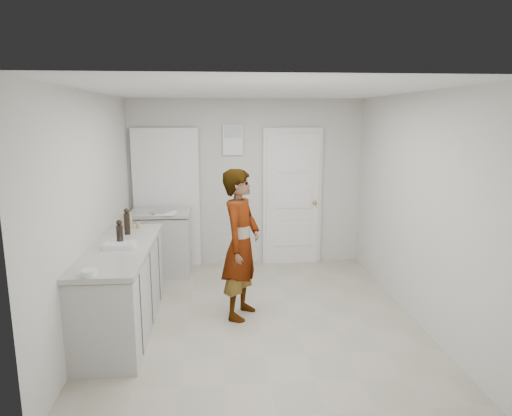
{
  "coord_description": "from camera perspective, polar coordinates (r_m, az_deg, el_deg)",
  "views": [
    {
      "loc": [
        -0.41,
        -4.84,
        2.24
      ],
      "look_at": [
        0.02,
        0.4,
        1.18
      ],
      "focal_mm": 32.0,
      "sensor_mm": 36.0,
      "label": 1
    }
  ],
  "objects": [
    {
      "name": "spice_jar",
      "position": [
        5.65,
        -14.5,
        -2.08
      ],
      "size": [
        0.05,
        0.05,
        0.07
      ],
      "primitive_type": "cylinder",
      "color": "tan",
      "rests_on": "main_counter"
    },
    {
      "name": "room_shell",
      "position": [
        6.9,
        -2.61,
        1.21
      ],
      "size": [
        4.0,
        4.0,
        4.0
      ],
      "color": "beige",
      "rests_on": "ground"
    },
    {
      "name": "baking_dish",
      "position": [
        4.87,
        -16.66,
        -4.49
      ],
      "size": [
        0.3,
        0.21,
        0.05
      ],
      "rotation": [
        0.0,
        0.0,
        0.0
      ],
      "color": "silver",
      "rests_on": "main_counter"
    },
    {
      "name": "main_counter",
      "position": [
        5.09,
        -16.38,
        -9.98
      ],
      "size": [
        0.64,
        1.96,
        0.93
      ],
      "color": "silver",
      "rests_on": "ground"
    },
    {
      "name": "oil_cruet_a",
      "position": [
        4.91,
        -16.67,
        -3.06
      ],
      "size": [
        0.07,
        0.07,
        0.28
      ],
      "color": "black",
      "rests_on": "main_counter"
    },
    {
      "name": "ground",
      "position": [
        5.35,
        0.18,
        -13.39
      ],
      "size": [
        4.0,
        4.0,
        0.0
      ],
      "primitive_type": "plane",
      "color": "#A49F8A",
      "rests_on": "ground"
    },
    {
      "name": "papers",
      "position": [
        6.42,
        -11.21,
        -0.62
      ],
      "size": [
        0.29,
        0.35,
        0.01
      ],
      "primitive_type": "cube",
      "rotation": [
        0.0,
        0.0,
        -0.12
      ],
      "color": "white",
      "rests_on": "side_counter"
    },
    {
      "name": "side_counter",
      "position": [
        6.69,
        -11.71,
        -4.58
      ],
      "size": [
        0.84,
        0.61,
        0.93
      ],
      "color": "silver",
      "rests_on": "ground"
    },
    {
      "name": "cake_mix_box",
      "position": [
        5.67,
        -15.82,
        -1.54
      ],
      "size": [
        0.12,
        0.07,
        0.18
      ],
      "primitive_type": "cube",
      "rotation": [
        0.0,
        0.0,
        -0.22
      ],
      "color": "#A28051",
      "rests_on": "main_counter"
    },
    {
      "name": "egg_bowl",
      "position": [
        4.11,
        -20.12,
        -7.64
      ],
      "size": [
        0.13,
        0.13,
        0.05
      ],
      "color": "silver",
      "rests_on": "main_counter"
    },
    {
      "name": "oil_cruet_b",
      "position": [
        5.36,
        -15.83,
        -1.69
      ],
      "size": [
        0.07,
        0.07,
        0.3
      ],
      "color": "black",
      "rests_on": "main_counter"
    },
    {
      "name": "person",
      "position": [
        5.09,
        -1.88,
        -4.55
      ],
      "size": [
        0.62,
        0.73,
        1.69
      ],
      "primitive_type": "imported",
      "rotation": [
        0.0,
        0.0,
        1.16
      ],
      "color": "silver",
      "rests_on": "ground"
    }
  ]
}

